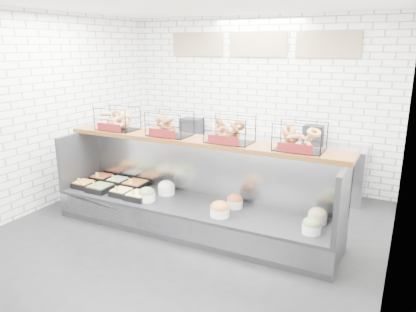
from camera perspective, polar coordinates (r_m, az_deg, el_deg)
The scene contains 5 objects.
ground at distance 5.51m, azimuth -3.86°, elevation -11.55°, with size 5.50×5.50×0.00m, color black.
room_shell at distance 5.46m, azimuth -0.97°, elevation 10.79°, with size 5.02×5.51×3.01m.
display_case at distance 5.66m, azimuth -2.33°, elevation -7.17°, with size 4.00×0.90×1.20m.
bagel_shelf at distance 5.49m, azimuth -1.35°, elevation 3.62°, with size 4.10×0.50×0.40m.
prep_counter at distance 7.40m, azimuth 5.70°, elevation -0.62°, with size 4.00×0.60×1.20m.
Camera 1 is at (2.55, -4.21, 2.48)m, focal length 35.00 mm.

